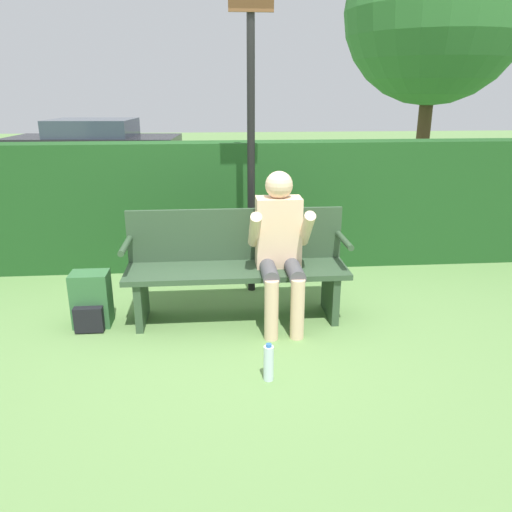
# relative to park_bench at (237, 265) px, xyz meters

# --- Properties ---
(ground_plane) EXTENTS (40.00, 40.00, 0.00)m
(ground_plane) POSITION_rel_park_bench_xyz_m (0.00, -0.07, -0.47)
(ground_plane) COLOR #668E4C
(hedge_back) EXTENTS (12.00, 0.37, 1.35)m
(hedge_back) POSITION_rel_park_bench_xyz_m (0.00, 1.32, 0.21)
(hedge_back) COLOR #1E4C1E
(hedge_back) RESTS_ON ground
(park_bench) EXTENTS (1.84, 0.49, 0.91)m
(park_bench) POSITION_rel_park_bench_xyz_m (0.00, 0.00, 0.00)
(park_bench) COLOR #334C33
(park_bench) RESTS_ON ground
(person_seated) EXTENTS (0.50, 0.60, 1.25)m
(person_seated) POSITION_rel_park_bench_xyz_m (0.35, -0.12, 0.23)
(person_seated) COLOR beige
(person_seated) RESTS_ON ground
(backpack) EXTENTS (0.30, 0.29, 0.46)m
(backpack) POSITION_rel_park_bench_xyz_m (-1.20, -0.10, -0.25)
(backpack) COLOR #336638
(backpack) RESTS_ON ground
(water_bottle) EXTENTS (0.07, 0.07, 0.27)m
(water_bottle) POSITION_rel_park_bench_xyz_m (0.16, -1.04, -0.34)
(water_bottle) COLOR silver
(water_bottle) RESTS_ON ground
(signpost) EXTENTS (0.38, 0.09, 2.83)m
(signpost) POSITION_rel_park_bench_xyz_m (0.17, 0.56, 1.15)
(signpost) COLOR black
(signpost) RESTS_ON ground
(parked_car) EXTENTS (4.33, 2.24, 1.18)m
(parked_car) POSITION_rel_park_bench_xyz_m (-3.18, 9.18, 0.12)
(parked_car) COLOR black
(parked_car) RESTS_ON ground
(tree) EXTENTS (2.84, 2.84, 4.46)m
(tree) POSITION_rel_park_bench_xyz_m (3.35, 4.37, 2.56)
(tree) COLOR #4C3823
(tree) RESTS_ON ground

